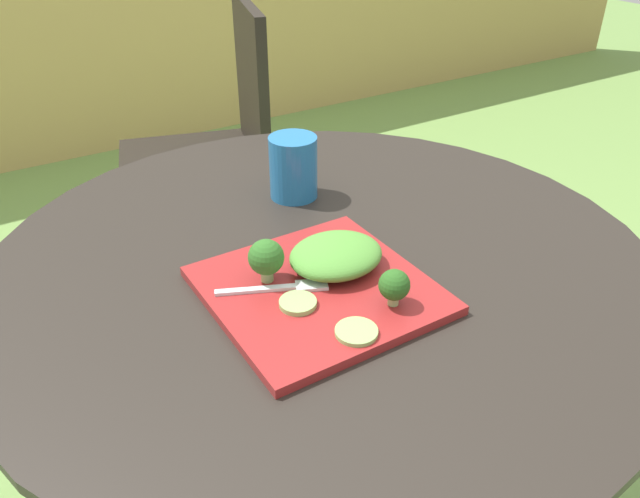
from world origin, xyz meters
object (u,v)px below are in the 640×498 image
(drinking_glass, at_px, (293,170))
(fork, at_px, (283,288))
(patio_chair, at_px, (219,133))
(salad_plate, at_px, (318,290))

(drinking_glass, xyz_separation_m, fork, (-0.17, -0.26, -0.03))
(fork, bearing_deg, patio_chair, 71.32)
(salad_plate, xyz_separation_m, drinking_glass, (0.12, 0.28, 0.04))
(drinking_glass, relative_size, fork, 0.76)
(patio_chair, height_order, salad_plate, patio_chair)
(salad_plate, height_order, drinking_glass, drinking_glass)
(drinking_glass, height_order, fork, drinking_glass)
(patio_chair, xyz_separation_m, fork, (-0.36, -1.08, 0.21))
(patio_chair, height_order, drinking_glass, patio_chair)
(salad_plate, bearing_deg, drinking_glass, 66.44)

